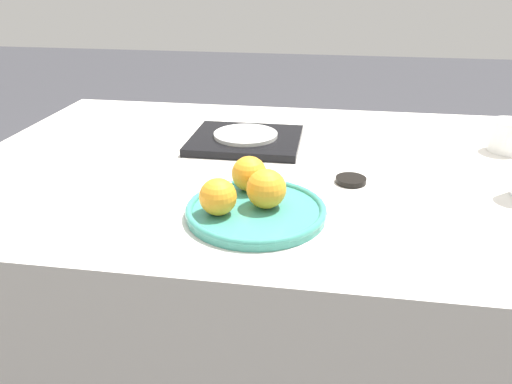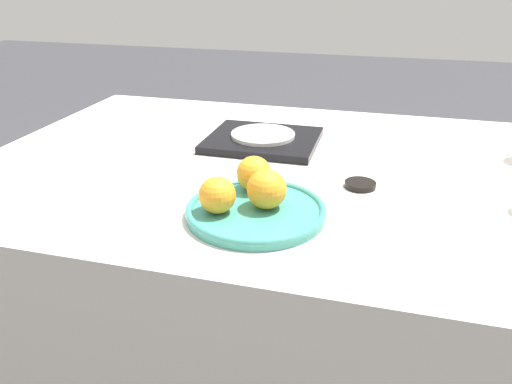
{
  "view_description": "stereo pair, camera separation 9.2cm",
  "coord_description": "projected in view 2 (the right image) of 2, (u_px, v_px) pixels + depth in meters",
  "views": [
    {
      "loc": [
        0.11,
        -1.11,
        1.16
      ],
      "look_at": [
        -0.02,
        -0.28,
        0.78
      ],
      "focal_mm": 35.0,
      "sensor_mm": 36.0,
      "label": 1
    },
    {
      "loc": [
        0.2,
        -1.09,
        1.16
      ],
      "look_at": [
        -0.02,
        -0.28,
        0.78
      ],
      "focal_mm": 35.0,
      "sensor_mm": 36.0,
      "label": 2
    }
  ],
  "objects": [
    {
      "name": "serving_tray",
      "position": [
        263.0,
        140.0,
        1.32
      ],
      "size": [
        0.29,
        0.25,
        0.02
      ],
      "color": "black",
      "rests_on": "table"
    },
    {
      "name": "fruit_platter",
      "position": [
        256.0,
        211.0,
        0.94
      ],
      "size": [
        0.27,
        0.27,
        0.02
      ],
      "color": "teal",
      "rests_on": "table"
    },
    {
      "name": "side_plate",
      "position": [
        263.0,
        135.0,
        1.31
      ],
      "size": [
        0.17,
        0.17,
        0.01
      ],
      "color": "silver",
      "rests_on": "serving_tray"
    },
    {
      "name": "orange_2",
      "position": [
        217.0,
        195.0,
        0.91
      ],
      "size": [
        0.07,
        0.07,
        0.07
      ],
      "color": "orange",
      "rests_on": "fruit_platter"
    },
    {
      "name": "table",
      "position": [
        290.0,
        290.0,
        1.34
      ],
      "size": [
        1.52,
        1.0,
        0.73
      ],
      "color": "silver",
      "rests_on": "ground_plane"
    },
    {
      "name": "soy_dish",
      "position": [
        360.0,
        185.0,
        1.06
      ],
      "size": [
        0.07,
        0.07,
        0.01
      ],
      "color": "black",
      "rests_on": "table"
    },
    {
      "name": "orange_0",
      "position": [
        264.0,
        189.0,
        0.93
      ],
      "size": [
        0.08,
        0.08,
        0.08
      ],
      "color": "orange",
      "rests_on": "fruit_platter"
    },
    {
      "name": "orange_1",
      "position": [
        254.0,
        173.0,
        1.0
      ],
      "size": [
        0.07,
        0.07,
        0.07
      ],
      "color": "orange",
      "rests_on": "fruit_platter"
    }
  ]
}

